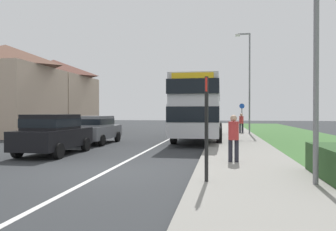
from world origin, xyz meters
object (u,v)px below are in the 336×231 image
(bus_stop_sign, at_px, (207,121))
(cycle_route_sign, at_px, (242,116))
(parked_car_black, at_px, (53,133))
(parked_car_grey, at_px, (95,128))
(street_lamp_near, at_px, (311,8))
(pedestrian_walking_away, at_px, (241,122))
(pedestrian_at_stop, at_px, (234,136))
(street_lamp_mid, at_px, (248,77))
(double_decker_bus, at_px, (200,106))

(bus_stop_sign, height_order, cycle_route_sign, bus_stop_sign)
(parked_car_black, height_order, cycle_route_sign, cycle_route_sign)
(parked_car_grey, bearing_deg, street_lamp_near, -45.80)
(bus_stop_sign, xyz_separation_m, cycle_route_sign, (2.14, 20.81, -0.11))
(street_lamp_near, bearing_deg, cycle_route_sign, 90.61)
(pedestrian_walking_away, distance_m, street_lamp_near, 18.65)
(parked_car_black, height_order, pedestrian_at_stop, pedestrian_at_stop)
(parked_car_grey, relative_size, street_lamp_near, 0.57)
(parked_car_black, relative_size, bus_stop_sign, 1.51)
(bus_stop_sign, distance_m, cycle_route_sign, 20.92)
(bus_stop_sign, distance_m, street_lamp_mid, 17.81)
(parked_car_black, distance_m, pedestrian_at_stop, 7.43)
(pedestrian_walking_away, bearing_deg, street_lamp_near, -88.72)
(pedestrian_at_stop, distance_m, street_lamp_mid, 14.81)
(double_decker_bus, relative_size, parked_car_grey, 2.71)
(pedestrian_at_stop, relative_size, street_lamp_near, 0.23)
(cycle_route_sign, bearing_deg, bus_stop_sign, -95.86)
(cycle_route_sign, distance_m, street_lamp_mid, 4.55)
(pedestrian_walking_away, relative_size, street_lamp_near, 0.23)
(parked_car_black, bearing_deg, street_lamp_near, -27.16)
(pedestrian_walking_away, bearing_deg, parked_car_black, -121.48)
(pedestrian_at_stop, xyz_separation_m, pedestrian_walking_away, (1.20, 15.37, 0.00))
(parked_car_black, distance_m, pedestrian_walking_away, 16.21)
(street_lamp_near, bearing_deg, parked_car_grey, 134.20)
(parked_car_grey, distance_m, street_lamp_mid, 12.61)
(pedestrian_walking_away, xyz_separation_m, street_lamp_near, (0.41, -18.38, 3.14))
(double_decker_bus, bearing_deg, bus_stop_sign, -85.58)
(parked_car_black, distance_m, parked_car_grey, 4.67)
(cycle_route_sign, xyz_separation_m, street_lamp_mid, (0.25, -3.40, 3.02))
(bus_stop_sign, bearing_deg, double_decker_bus, 94.42)
(parked_car_black, bearing_deg, pedestrian_at_stop, -12.05)
(parked_car_grey, xyz_separation_m, cycle_route_sign, (8.75, 11.48, 0.57))
(parked_car_black, distance_m, bus_stop_sign, 8.04)
(street_lamp_mid, bearing_deg, street_lamp_near, -90.09)
(cycle_route_sign, height_order, street_lamp_mid, street_lamp_mid)
(parked_car_grey, relative_size, bus_stop_sign, 1.56)
(double_decker_bus, relative_size, pedestrian_at_stop, 6.58)
(street_lamp_mid, bearing_deg, bus_stop_sign, -97.80)
(street_lamp_near, distance_m, street_lamp_mid, 17.31)
(parked_car_black, height_order, street_lamp_mid, street_lamp_mid)
(parked_car_grey, bearing_deg, double_decker_bus, 32.90)
(parked_car_grey, bearing_deg, bus_stop_sign, -54.67)
(double_decker_bus, relative_size, street_lamp_mid, 1.41)
(double_decker_bus, height_order, pedestrian_at_stop, double_decker_bus)
(street_lamp_near, xyz_separation_m, street_lamp_mid, (0.03, 17.30, 0.33))
(street_lamp_near, height_order, street_lamp_mid, street_lamp_mid)
(double_decker_bus, bearing_deg, parked_car_grey, -147.10)
(bus_stop_sign, bearing_deg, street_lamp_near, 2.56)
(bus_stop_sign, bearing_deg, street_lamp_mid, 82.20)
(pedestrian_walking_away, bearing_deg, cycle_route_sign, 85.35)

